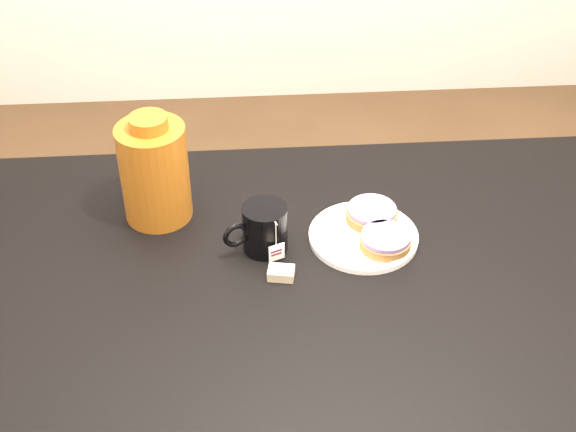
{
  "coord_description": "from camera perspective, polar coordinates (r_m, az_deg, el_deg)",
  "views": [
    {
      "loc": [
        -0.19,
        -0.98,
        1.69
      ],
      "look_at": [
        -0.11,
        0.14,
        0.81
      ],
      "focal_mm": 50.0,
      "sensor_mm": 36.0,
      "label": 1
    }
  ],
  "objects": [
    {
      "name": "table",
      "position": [
        1.43,
        4.97,
        -7.71
      ],
      "size": [
        1.4,
        0.9,
        0.75
      ],
      "color": "black",
      "rests_on": "ground_plane"
    },
    {
      "name": "plate",
      "position": [
        1.47,
        5.39,
        -1.39
      ],
      "size": [
        0.2,
        0.2,
        0.01
      ],
      "color": "white",
      "rests_on": "table"
    },
    {
      "name": "bagel_back",
      "position": [
        1.5,
        5.98,
        0.17
      ],
      "size": [
        0.11,
        0.11,
        0.03
      ],
      "color": "brown",
      "rests_on": "plate"
    },
    {
      "name": "bagel_front",
      "position": [
        1.44,
        6.94,
        -1.76
      ],
      "size": [
        0.13,
        0.13,
        0.03
      ],
      "color": "brown",
      "rests_on": "plate"
    },
    {
      "name": "mug",
      "position": [
        1.42,
        -1.72,
        -0.87
      ],
      "size": [
        0.13,
        0.11,
        0.09
      ],
      "rotation": [
        0.0,
        0.0,
        0.4
      ],
      "color": "black",
      "rests_on": "table"
    },
    {
      "name": "teabag_pouch",
      "position": [
        1.38,
        -0.5,
        -4.07
      ],
      "size": [
        0.05,
        0.04,
        0.02
      ],
      "primitive_type": "cube",
      "rotation": [
        0.0,
        0.0,
        -0.19
      ],
      "color": "#C6B793",
      "rests_on": "table"
    },
    {
      "name": "bagel_package",
      "position": [
        1.49,
        -9.48,
        3.17
      ],
      "size": [
        0.17,
        0.17,
        0.21
      ],
      "rotation": [
        0.0,
        0.0,
        -0.41
      ],
      "color": "#6A350E",
      "rests_on": "table"
    }
  ]
}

